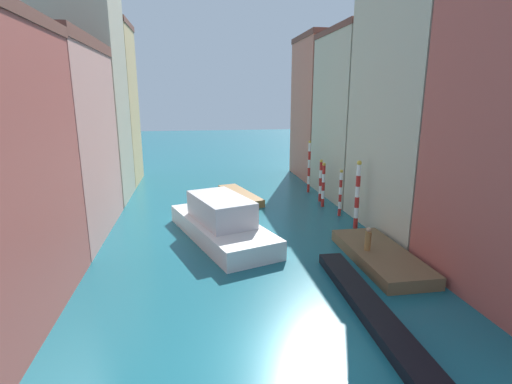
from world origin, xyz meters
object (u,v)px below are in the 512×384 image
person_on_dock (368,240)px  mooring_pole_2 (323,184)px  vaporetto_white (221,222)px  gondola_black (367,305)px  mooring_pole_1 (340,192)px  waterfront_dock (380,256)px  mooring_pole_0 (357,194)px  mooring_pole_4 (309,166)px  motorboat_0 (240,195)px  mooring_pole_3 (321,180)px

person_on_dock → mooring_pole_2: (1.23, 11.54, 0.68)m
vaporetto_white → gondola_black: size_ratio=1.06×
mooring_pole_1 → gondola_black: bearing=-106.3°
waterfront_dock → mooring_pole_0: size_ratio=1.54×
person_on_dock → mooring_pole_4: bearing=84.7°
mooring_pole_1 → mooring_pole_4: bearing=91.1°
mooring_pole_1 → vaporetto_white: 10.50m
mooring_pole_1 → motorboat_0: bearing=137.9°
mooring_pole_0 → waterfront_dock: bearing=-99.8°
mooring_pole_0 → mooring_pole_2: 5.93m
mooring_pole_3 → motorboat_0: 7.67m
person_on_dock → mooring_pole_1: size_ratio=0.36×
waterfront_dock → mooring_pole_3: bearing=86.4°
mooring_pole_2 → mooring_pole_0: bearing=-85.0°
waterfront_dock → mooring_pole_0: 6.34m
mooring_pole_0 → vaporetto_white: size_ratio=0.45×
vaporetto_white → person_on_dock: bearing=-32.7°
person_on_dock → vaporetto_white: 9.67m
mooring_pole_4 → vaporetto_white: mooring_pole_4 is taller
mooring_pole_0 → vaporetto_white: (-9.88, -0.43, -1.45)m
mooring_pole_1 → vaporetto_white: mooring_pole_1 is taller
person_on_dock → mooring_pole_2: bearing=83.9°
mooring_pole_3 → gondola_black: mooring_pole_3 is taller
mooring_pole_0 → mooring_pole_3: bearing=91.2°
mooring_pole_3 → vaporetto_white: size_ratio=0.35×
gondola_black → motorboat_0: bearing=99.1°
waterfront_dock → gondola_black: size_ratio=0.72×
person_on_dock → mooring_pole_2: mooring_pole_2 is taller
person_on_dock → mooring_pole_0: bearing=72.8°
mooring_pole_3 → mooring_pole_4: mooring_pole_4 is taller
mooring_pole_1 → mooring_pole_2: 2.81m
mooring_pole_0 → gondola_black: size_ratio=0.47×
vaporetto_white → mooring_pole_1: bearing=19.8°
mooring_pole_2 → gondola_black: mooring_pole_2 is taller
person_on_dock → gondola_black: bearing=-114.7°
person_on_dock → waterfront_dock: bearing=-15.4°
mooring_pole_3 → mooring_pole_4: bearing=90.4°
mooring_pole_0 → mooring_pole_1: bearing=90.6°
mooring_pole_0 → mooring_pole_2: mooring_pole_0 is taller
mooring_pole_1 → mooring_pole_2: mooring_pole_2 is taller
mooring_pole_2 → motorboat_0: 8.03m
mooring_pole_1 → vaporetto_white: size_ratio=0.34×
mooring_pole_1 → mooring_pole_3: (-0.13, 4.56, 0.05)m
person_on_dock → mooring_pole_2: size_ratio=0.35×
person_on_dock → mooring_pole_2: 11.62m
waterfront_dock → person_on_dock: (-0.73, 0.20, 0.98)m
waterfront_dock → gondola_black: 5.77m
mooring_pole_4 → motorboat_0: bearing=-168.1°
waterfront_dock → mooring_pole_4: (0.83, 17.10, 2.31)m
mooring_pole_2 → motorboat_0: bearing=150.6°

